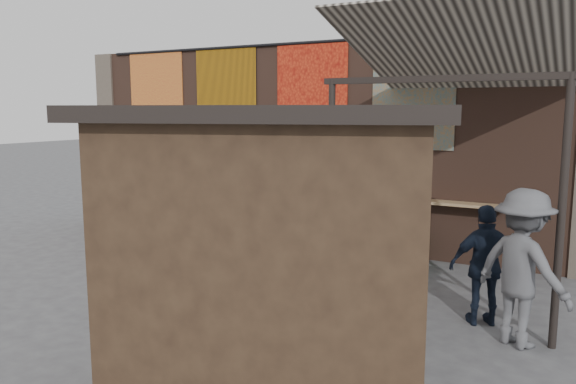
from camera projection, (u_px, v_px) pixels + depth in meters
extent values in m
plane|color=#474749|center=(229.00, 275.00, 9.28)|extent=(70.00, 70.00, 0.00)
cube|color=brown|center=(303.00, 145.00, 11.34)|extent=(10.00, 0.40, 4.00)
cube|color=#4C4238|center=(114.00, 138.00, 13.78)|extent=(0.50, 0.50, 4.00)
cube|color=#9E7A51|center=(294.00, 191.00, 11.15)|extent=(8.00, 0.32, 0.05)
cube|color=white|center=(260.00, 182.00, 11.46)|extent=(0.62, 0.31, 0.23)
cube|color=maroon|center=(156.00, 96.00, 12.69)|extent=(1.50, 0.02, 2.00)
cube|color=orange|center=(226.00, 95.00, 11.80)|extent=(1.50, 0.02, 2.00)
cube|color=red|center=(311.00, 94.00, 10.86)|extent=(1.50, 0.02, 2.00)
cube|color=#22637D|center=(413.00, 93.00, 9.92)|extent=(1.50, 0.02, 2.00)
cylinder|color=black|center=(298.00, 43.00, 10.85)|extent=(9.50, 0.06, 0.06)
imported|color=#7AA2B2|center=(145.00, 195.00, 11.79)|extent=(0.78, 0.62, 1.86)
imported|color=#2B2127|center=(159.00, 199.00, 12.42)|extent=(0.78, 0.64, 1.48)
imported|color=black|center=(486.00, 265.00, 7.06)|extent=(0.98, 0.74, 1.54)
imported|color=#5A5A5F|center=(523.00, 268.00, 6.42)|extent=(1.37, 1.19, 1.84)
imported|color=#9A7462|center=(375.00, 234.00, 8.30)|extent=(1.03, 0.97, 1.77)
cube|color=black|center=(277.00, 277.00, 4.76)|extent=(2.84, 2.42, 2.63)
cube|color=black|center=(276.00, 113.00, 4.56)|extent=(3.19, 2.76, 0.12)
cube|color=gold|center=(298.00, 192.00, 5.58)|extent=(1.16, 0.37, 0.50)
cube|color=#473321|center=(298.00, 284.00, 5.72)|extent=(1.97, 0.65, 0.06)
cube|color=beige|center=(467.00, 50.00, 7.90)|extent=(3.20, 3.28, 0.97)
cube|color=#33261C|center=(487.00, 33.00, 9.23)|extent=(3.30, 0.08, 0.12)
cube|color=black|center=(440.00, 79.00, 6.66)|extent=(3.00, 0.08, 0.08)
cylinder|color=black|center=(331.00, 197.00, 7.55)|extent=(0.09, 0.09, 3.10)
cylinder|color=black|center=(561.00, 216.00, 6.23)|extent=(0.09, 0.09, 3.10)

